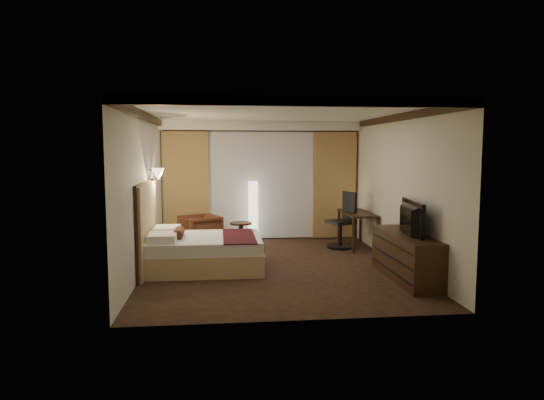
{
  "coord_description": "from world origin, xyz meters",
  "views": [
    {
      "loc": [
        -0.96,
        -8.4,
        2.08
      ],
      "look_at": [
        0.0,
        0.4,
        1.15
      ],
      "focal_mm": 32.0,
      "sensor_mm": 36.0,
      "label": 1
    }
  ],
  "objects": [
    {
      "name": "ceiling",
      "position": [
        0.0,
        0.0,
        2.7
      ],
      "size": [
        4.5,
        5.5,
        0.01
      ],
      "primitive_type": "cube",
      "color": "white",
      "rests_on": "back_wall"
    },
    {
      "name": "curtain_sheer",
      "position": [
        0.0,
        2.67,
        1.25
      ],
      "size": [
        2.48,
        0.04,
        2.45
      ],
      "primitive_type": "cube",
      "color": "silver",
      "rests_on": "back_wall"
    },
    {
      "name": "desk",
      "position": [
        1.95,
        1.53,
        0.38
      ],
      "size": [
        0.55,
        1.31,
        0.75
      ],
      "primitive_type": null,
      "color": "black",
      "rests_on": "floor"
    },
    {
      "name": "floor_lamp",
      "position": [
        -0.21,
        2.35,
        0.69
      ],
      "size": [
        0.29,
        0.29,
        1.38
      ],
      "primitive_type": null,
      "color": "white",
      "rests_on": "floor"
    },
    {
      "name": "curtain_right_drape",
      "position": [
        1.7,
        2.61,
        1.25
      ],
      "size": [
        1.0,
        0.14,
        2.45
      ],
      "primitive_type": "cube",
      "color": "tan",
      "rests_on": "back_wall"
    },
    {
      "name": "left_wall",
      "position": [
        -2.25,
        0.0,
        1.35
      ],
      "size": [
        0.02,
        5.5,
        2.7
      ],
      "primitive_type": "cube",
      "color": "beige",
      "rests_on": "floor"
    },
    {
      "name": "headboard",
      "position": [
        -2.2,
        -0.02,
        0.75
      ],
      "size": [
        0.12,
        1.82,
        1.5
      ],
      "primitive_type": null,
      "color": "tan",
      "rests_on": "floor"
    },
    {
      "name": "armchair",
      "position": [
        -1.38,
        1.85,
        0.38
      ],
      "size": [
        0.95,
        0.97,
        0.76
      ],
      "primitive_type": "imported",
      "rotation": [
        0.0,
        0.0,
        -1.13
      ],
      "color": "#432414",
      "rests_on": "floor"
    },
    {
      "name": "back_wall",
      "position": [
        0.0,
        2.75,
        1.35
      ],
      "size": [
        4.5,
        0.02,
        2.7
      ],
      "primitive_type": "cube",
      "color": "beige",
      "rests_on": "floor"
    },
    {
      "name": "right_wall",
      "position": [
        2.25,
        0.0,
        1.35
      ],
      "size": [
        0.02,
        5.5,
        2.7
      ],
      "primitive_type": "cube",
      "color": "beige",
      "rests_on": "floor"
    },
    {
      "name": "wall_sconce",
      "position": [
        -2.09,
        0.74,
        1.62
      ],
      "size": [
        0.24,
        0.24,
        0.24
      ],
      "primitive_type": null,
      "color": "white",
      "rests_on": "left_wall"
    },
    {
      "name": "bed",
      "position": [
        -1.22,
        -0.02,
        0.29
      ],
      "size": [
        1.95,
        1.52,
        0.57
      ],
      "primitive_type": null,
      "color": "white",
      "rests_on": "floor"
    },
    {
      "name": "television",
      "position": [
        1.97,
        -1.06,
        1.07
      ],
      "size": [
        0.81,
        1.24,
        0.15
      ],
      "primitive_type": "imported",
      "rotation": [
        0.0,
        0.0,
        1.44
      ],
      "color": "black",
      "rests_on": "dresser"
    },
    {
      "name": "side_table",
      "position": [
        -0.51,
        1.9,
        0.26
      ],
      "size": [
        0.47,
        0.47,
        0.52
      ],
      "primitive_type": null,
      "color": "black",
      "rests_on": "floor"
    },
    {
      "name": "floor",
      "position": [
        0.0,
        0.0,
        0.0
      ],
      "size": [
        4.5,
        5.5,
        0.01
      ],
      "primitive_type": "cube",
      "color": "black",
      "rests_on": "ground"
    },
    {
      "name": "office_chair",
      "position": [
        1.57,
        1.48,
        0.6
      ],
      "size": [
        0.74,
        0.74,
        1.19
      ],
      "primitive_type": null,
      "rotation": [
        0.0,
        0.0,
        0.36
      ],
      "color": "black",
      "rests_on": "floor"
    },
    {
      "name": "soffit",
      "position": [
        0.0,
        2.5,
        2.6
      ],
      "size": [
        4.5,
        0.5,
        0.2
      ],
      "primitive_type": "cube",
      "color": "white",
      "rests_on": "ceiling"
    },
    {
      "name": "curtain_left_drape",
      "position": [
        -1.7,
        2.61,
        1.25
      ],
      "size": [
        1.0,
        0.14,
        2.45
      ],
      "primitive_type": "cube",
      "color": "tan",
      "rests_on": "back_wall"
    },
    {
      "name": "dresser",
      "position": [
        2.0,
        -1.06,
        0.37
      ],
      "size": [
        0.5,
        1.9,
        0.74
      ],
      "primitive_type": null,
      "color": "black",
      "rests_on": "floor"
    },
    {
      "name": "desk_lamp",
      "position": [
        1.95,
        2.03,
        0.92
      ],
      "size": [
        0.18,
        0.18,
        0.34
      ],
      "primitive_type": null,
      "color": "#FFD899",
      "rests_on": "desk"
    },
    {
      "name": "crown_molding",
      "position": [
        0.0,
        0.0,
        2.64
      ],
      "size": [
        4.5,
        5.5,
        0.12
      ],
      "primitive_type": null,
      "color": "black",
      "rests_on": "ceiling"
    }
  ]
}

